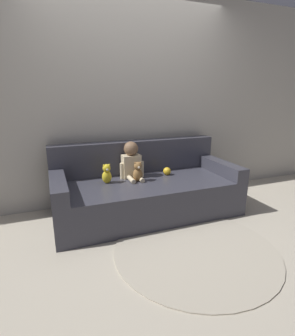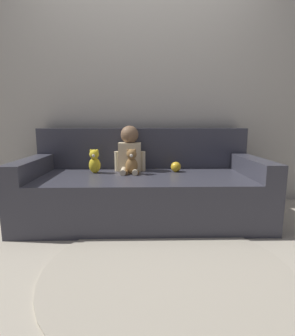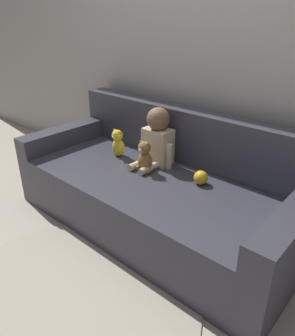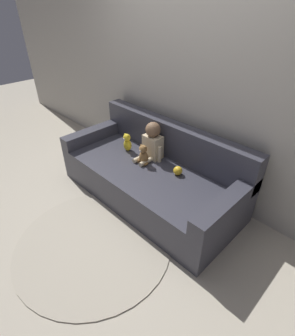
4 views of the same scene
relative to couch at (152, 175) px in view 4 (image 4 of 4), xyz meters
name	(u,v)px [view 4 (image 4 of 4)]	position (x,y,z in m)	size (l,w,h in m)	color
ground_plane	(149,196)	(0.00, -0.06, -0.28)	(12.00, 12.00, 0.00)	#B7AD99
wall_back	(187,77)	(0.00, 0.51, 1.02)	(8.00, 0.05, 2.60)	#ADA89E
couch	(152,175)	(0.00, 0.00, 0.00)	(2.13, 0.96, 0.82)	#383842
person_baby	(152,142)	(-0.13, 0.12, 0.33)	(0.29, 0.34, 0.44)	beige
teddy_bear_brown	(143,155)	(-0.11, -0.04, 0.24)	(0.14, 0.11, 0.23)	olive
plush_toy_side	(127,142)	(-0.45, 0.02, 0.24)	(0.11, 0.10, 0.22)	yellow
toy_ball	(178,171)	(0.32, 0.06, 0.18)	(0.10, 0.10, 0.10)	gold
floor_rug	(94,243)	(0.14, -0.95, -0.28)	(1.50, 1.50, 0.01)	#B2A893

